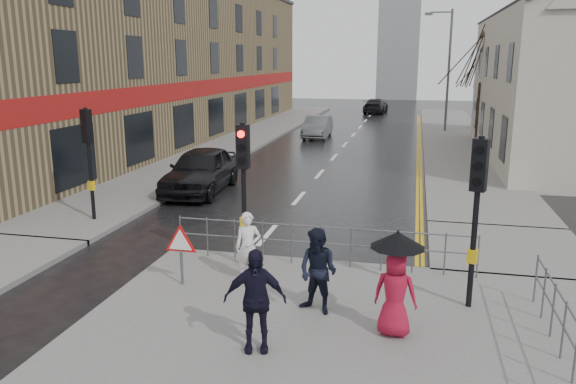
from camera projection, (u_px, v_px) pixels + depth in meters
The scene contains 23 objects.
ground at pixel (235, 273), 13.25m from camera, with size 120.00×120.00×0.00m, color black.
near_pavement at pixel (342, 360), 9.27m from camera, with size 10.00×9.00×0.14m, color #605E5B.
left_pavement at pixel (249, 136), 36.45m from camera, with size 4.00×44.00×0.14m, color #605E5B.
right_pavement at pixel (455, 138), 35.56m from camera, with size 4.00×40.00×0.14m, color #605E5B.
pavement_bridge_right at pixel (507, 249), 14.68m from camera, with size 4.00×4.20×0.14m, color #605E5B.
building_left_terrace at pixel (160, 58), 35.55m from camera, with size 8.00×42.00×10.00m, color olive.
church_tower at pixel (400, 25), 69.69m from camera, with size 5.00×5.00×18.00m, color gray.
traffic_signal_near_left at pixel (243, 170), 12.82m from camera, with size 0.28×0.27×3.40m.
traffic_signal_near_right at pixel (477, 193), 10.61m from camera, with size 0.34×0.33×3.40m.
traffic_signal_far_left at pixel (88, 144), 16.71m from camera, with size 0.34×0.33×3.40m.
guard_railing_front at pixel (321, 236), 13.20m from camera, with size 7.14×0.04×1.00m.
guard_railing_side at pixel (565, 318), 9.05m from camera, with size 0.04×4.54×1.00m.
warning_sign at pixel (181, 245), 12.03m from camera, with size 0.80×0.07×1.35m.
street_lamp at pixel (446, 62), 37.48m from camera, with size 1.83×0.25×8.00m.
tree_near at pixel (483, 55), 31.33m from camera, with size 2.40×2.40×6.58m.
tree_far at pixel (477, 67), 38.98m from camera, with size 2.40×2.40×5.64m.
pedestrian_a at pixel (248, 247), 12.29m from camera, with size 0.56×0.37×1.55m, color silver.
pedestrian_b at pixel (318, 271), 10.70m from camera, with size 0.81×0.63×1.67m, color black.
pedestrian_with_umbrella at pixel (396, 277), 9.76m from camera, with size 0.96×0.96×1.91m.
pedestrian_d at pixel (255, 300), 9.30m from camera, with size 1.04×0.43×1.78m, color black.
car_parked at pixel (201, 170), 21.20m from camera, with size 1.98×4.92×1.68m, color black.
car_mid at pixel (317, 127), 35.98m from camera, with size 1.46×4.18×1.38m, color #4F5254.
car_far at pixel (376, 106), 52.34m from camera, with size 1.90×4.67×1.36m, color black.
Camera 1 is at (3.98, -11.86, 4.92)m, focal length 35.00 mm.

